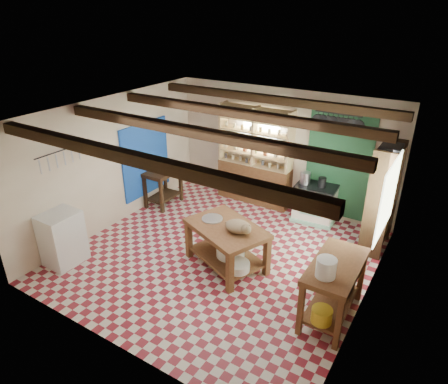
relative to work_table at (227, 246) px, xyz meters
The scene contains 30 objects.
floor 0.49m from the work_table, 144.84° to the left, with size 5.00×5.00×0.02m, color maroon.
ceiling 2.23m from the work_table, 144.84° to the left, with size 5.00×5.00×0.02m, color #48474C.
wall_back 2.83m from the work_table, 95.17° to the left, with size 5.00×0.04×2.60m, color beige.
wall_front 2.51m from the work_table, 95.92° to the right, with size 5.00×0.04×2.60m, color beige.
wall_left 2.90m from the work_table, behind, with size 0.04×5.00×2.60m, color beige.
wall_right 2.44m from the work_table, ahead, with size 0.04×5.00×2.60m, color beige.
ceiling_beams 2.12m from the work_table, 144.84° to the left, with size 5.00×3.80×0.15m, color #332012.
blue_wall_patch 3.00m from the work_table, 158.46° to the left, with size 0.04×1.40×1.60m, color #1749B2.
green_wall_patch 2.96m from the work_table, 69.09° to the left, with size 1.30×0.04×2.30m, color #205231.
window_back 3.05m from the work_table, 105.63° to the left, with size 0.90×0.02×0.80m, color silver.
window_right 2.72m from the work_table, 27.59° to the left, with size 0.02×1.30×1.20m, color silver.
utensil_rail 3.19m from the work_table, 158.99° to the right, with size 0.06×0.90×0.28m, color black.
pot_rack 3.03m from the work_table, 65.57° to the left, with size 0.86×0.12×0.36m, color black.
shelving_unit 2.70m from the work_table, 107.70° to the left, with size 1.70×0.34×2.20m, color #D9B67D.
tall_rack 2.90m from the work_table, 44.02° to the left, with size 0.40×0.86×2.00m, color #332012.
work_table is the anchor object (origin of this frame).
stove 2.43m from the work_table, 72.76° to the left, with size 0.82×0.55×0.80m, color white.
prep_table 2.75m from the work_table, 152.72° to the left, with size 0.56×0.82×0.83m, color #332012.
white_cabinet 2.84m from the work_table, 150.20° to the right, with size 0.53×0.63×0.95m, color white.
right_counter 1.96m from the work_table, ahead, with size 0.63×1.27×0.91m, color brown.
cat 0.55m from the work_table, 10.76° to the right, with size 0.44×0.34×0.20m, color #977A58.
steel_tray 0.53m from the work_table, 166.06° to the left, with size 0.36×0.36×0.02m, color #B5B5BD.
basin_large 0.12m from the work_table, 22.93° to the left, with size 0.49×0.49×0.17m, color white.
basin_small 0.47m from the work_table, 34.60° to the right, with size 0.39×0.39×0.14m, color white.
kettle_left 2.41m from the work_table, 78.45° to the left, with size 0.21×0.21×0.24m, color #B5B5BD.
kettle_right 2.52m from the work_table, 70.60° to the left, with size 0.16×0.16×0.20m, color black.
enamel_bowl 2.80m from the work_table, 152.72° to the left, with size 0.42×0.42×0.21m, color white.
white_bucket 2.09m from the work_table, 18.02° to the right, with size 0.26×0.26×0.26m, color white.
wicker_basket 1.94m from the work_table, ahead, with size 0.42×0.34×0.30m, color #A87743.
yellow_tub 2.07m from the work_table, 20.20° to the right, with size 0.28×0.28×0.21m, color gold.
Camera 1 is at (3.26, -5.09, 4.13)m, focal length 32.00 mm.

